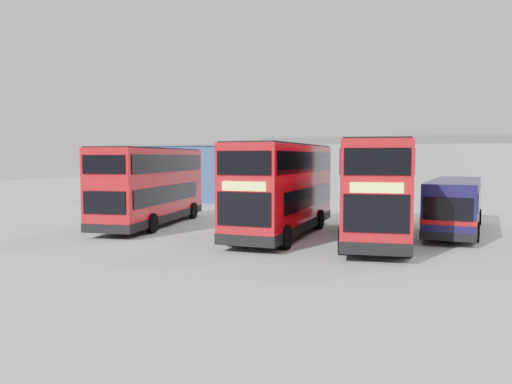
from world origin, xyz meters
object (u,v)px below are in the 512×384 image
maintenance_shed (432,173)px  double_decker_left (151,187)px  double_decker_centre (283,190)px  single_decker_blue (455,206)px  office_block (189,172)px  double_decker_right (373,191)px  panel_van (140,191)px

maintenance_shed → double_decker_left: size_ratio=2.80×
double_decker_centre → double_decker_left: bearing=174.7°
maintenance_shed → single_decker_blue: (0.49, -17.09, -1.21)m
office_block → maintenance_shed: (22.00, 2.01, 0.02)m
double_decker_left → single_decker_blue: (16.72, 2.52, -0.87)m
double_decker_right → panel_van: 24.57m
office_block → maintenance_shed: maintenance_shed is taller
double_decker_right → single_decker_blue: double_decker_right is taller
double_decker_right → double_decker_centre: bearing=171.2°
maintenance_shed → panel_van: (-23.99, -7.56, -1.49)m
double_decker_right → panel_van: size_ratio=2.50×
double_decker_centre → panel_van: 20.79m
office_block → double_decker_left: 18.53m
single_decker_blue → panel_van: bearing=-13.6°
maintenance_shed → double_decker_centre: (-8.01, -20.80, -0.28)m
office_block → single_decker_blue: office_block is taller
double_decker_centre → panel_van: double_decker_centre is taller
office_block → panel_van: bearing=-109.7°
office_block → panel_van: office_block is taller
double_decker_right → panel_van: double_decker_right is taller
office_block → double_decker_centre: bearing=-53.3°
double_decker_centre → single_decker_blue: double_decker_centre is taller
office_block → panel_van: 6.08m
office_block → double_decker_right: size_ratio=1.07×
maintenance_shed → single_decker_blue: size_ratio=2.89×
double_decker_left → maintenance_shed: bearing=-134.4°
double_decker_left → panel_van: size_ratio=2.38×
double_decker_right → single_decker_blue: bearing=39.6°
office_block → double_decker_right: (18.49, -19.07, -0.21)m
single_decker_blue → office_block: bearing=-26.1°
double_decker_left → office_block: bearing=-76.7°
office_block → maintenance_shed: bearing=5.2°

